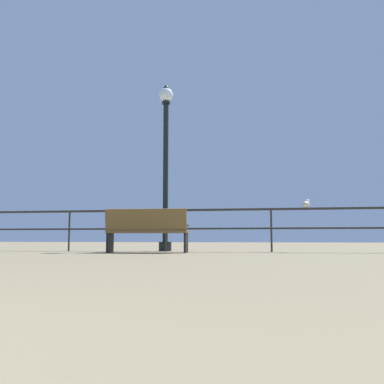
{
  "coord_description": "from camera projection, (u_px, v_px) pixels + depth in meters",
  "views": [
    {
      "loc": [
        2.34,
        0.24,
        0.32
      ],
      "look_at": [
        0.7,
        9.44,
        1.32
      ],
      "focal_mm": 39.89,
      "sensor_mm": 36.0,
      "label": 1
    }
  ],
  "objects": [
    {
      "name": "seagull_on_rail",
      "position": [
        306.0,
        204.0,
        9.44
      ],
      "size": [
        0.24,
        0.41,
        0.2
      ],
      "color": "silver",
      "rests_on": "pier_railing"
    },
    {
      "name": "bench_near_left",
      "position": [
        147.0,
        228.0,
        9.08
      ],
      "size": [
        1.77,
        0.72,
        0.93
      ],
      "color": "brown",
      "rests_on": "ground_plane"
    },
    {
      "name": "pier_railing",
      "position": [
        166.0,
        220.0,
        9.94
      ],
      "size": [
        24.17,
        0.05,
        0.98
      ],
      "color": "#2D2B23",
      "rests_on": "ground_plane"
    },
    {
      "name": "lamppost_center",
      "position": [
        166.0,
        153.0,
        10.43
      ],
      "size": [
        0.35,
        0.35,
        4.13
      ],
      "color": "black",
      "rests_on": "ground_plane"
    }
  ]
}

